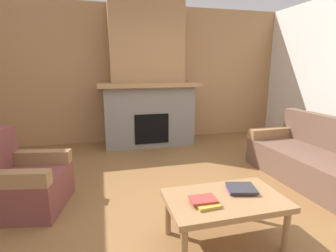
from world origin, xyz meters
The scene contains 8 objects.
ground centered at (0.00, 0.00, 0.00)m, with size 9.00×9.00×0.00m, color brown.
wall_back_wood_panel centered at (0.00, 3.00, 1.35)m, with size 6.00×0.12×2.70m, color #A87A4C.
fireplace centered at (0.00, 2.62, 1.16)m, with size 1.90×0.82×2.70m.
couch centered at (1.86, 0.28, 0.29)m, with size 0.91×1.83×0.85m.
armchair centered at (-1.76, 0.49, 0.29)m, with size 0.89×0.89×0.85m.
coffee_table centered at (0.09, -0.58, 0.38)m, with size 1.00×0.60×0.43m.
book_stack_near_edge centered at (-0.12, -0.64, 0.45)m, with size 0.22×0.20×0.04m.
book_stack_center centered at (0.27, -0.51, 0.45)m, with size 0.28×0.27×0.04m.
Camera 1 is at (-0.88, -2.39, 1.51)m, focal length 27.62 mm.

